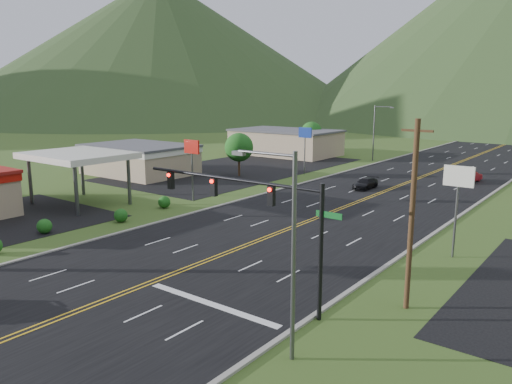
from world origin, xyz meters
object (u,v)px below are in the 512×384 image
Objects in this scene: traffic_signal at (256,206)px; gas_canopy at (78,157)px; streetlight_west at (376,129)px; car_dark_mid at (365,184)px; car_red_far at (470,177)px; streetlight_east at (287,242)px.

traffic_signal reaches higher than gas_canopy.
streetlight_west reaches higher than car_dark_mid.
traffic_signal is 3.07× the size of car_red_far.
streetlight_east is at bearing -40.39° from traffic_signal.
car_red_far is (17.77, -10.97, -4.48)m from streetlight_west.
traffic_signal reaches higher than car_dark_mid.
gas_canopy is (-28.48, 8.00, -0.46)m from traffic_signal.
gas_canopy is 46.67m from car_red_far.
car_dark_mid is at bearing 51.98° from gas_canopy.
streetlight_east is 49.50m from car_red_far.
gas_canopy reaches higher than car_dark_mid.
gas_canopy is at bearing -127.41° from car_dark_mid.
streetlight_east reaches higher than car_dark_mid.
car_red_far is (28.09, 37.03, -4.17)m from gas_canopy.
car_red_far is (8.57, 12.07, 0.09)m from car_dark_mid.
streetlight_east is at bearing -69.11° from car_dark_mid.
car_dark_mid is at bearing -68.23° from streetlight_west.
streetlight_east is 39.67m from car_dark_mid.
streetlight_east reaches higher than car_red_far.
streetlight_east is 2.11× the size of car_red_far.
traffic_signal is 45.28m from car_red_far.
streetlight_east is at bearing -69.14° from streetlight_west.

